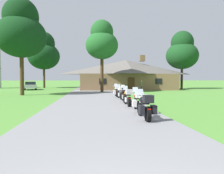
% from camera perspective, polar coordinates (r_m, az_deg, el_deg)
% --- Properties ---
extents(ground_plane, '(500.00, 500.00, 0.00)m').
position_cam_1_polar(ground_plane, '(21.61, -4.86, -2.67)').
color(ground_plane, '#4C8433').
extents(asphalt_driveway, '(6.40, 80.00, 0.06)m').
position_cam_1_polar(asphalt_driveway, '(19.62, -4.75, -3.08)').
color(asphalt_driveway, slate).
rests_on(asphalt_driveway, ground).
extents(motorcycle_black_nearest_to_camera, '(0.73, 2.08, 1.30)m').
position_cam_1_polar(motorcycle_black_nearest_to_camera, '(9.15, 9.20, -5.54)').
color(motorcycle_black_nearest_to_camera, black).
rests_on(motorcycle_black_nearest_to_camera, asphalt_driveway).
extents(motorcycle_red_second_in_row, '(0.80, 2.08, 1.30)m').
position_cam_1_polar(motorcycle_red_second_in_row, '(11.36, 7.26, -4.02)').
color(motorcycle_red_second_in_row, black).
rests_on(motorcycle_red_second_in_row, asphalt_driveway).
extents(motorcycle_orange_third_in_row, '(0.66, 2.08, 1.30)m').
position_cam_1_polar(motorcycle_orange_third_in_row, '(13.77, 4.38, -2.87)').
color(motorcycle_orange_third_in_row, black).
rests_on(motorcycle_orange_third_in_row, asphalt_driveway).
extents(motorcycle_orange_fourth_in_row, '(0.66, 2.08, 1.30)m').
position_cam_1_polar(motorcycle_orange_fourth_in_row, '(16.12, 3.32, -2.12)').
color(motorcycle_orange_fourth_in_row, black).
rests_on(motorcycle_orange_fourth_in_row, asphalt_driveway).
extents(motorcycle_silver_fifth_in_row, '(0.66, 2.08, 1.30)m').
position_cam_1_polar(motorcycle_silver_fifth_in_row, '(18.43, 2.28, -1.58)').
color(motorcycle_silver_fifth_in_row, black).
rests_on(motorcycle_silver_fifth_in_row, asphalt_driveway).
extents(motorcycle_white_farthest_in_row, '(0.73, 2.08, 1.30)m').
position_cam_1_polar(motorcycle_white_farthest_in_row, '(20.71, 1.30, -1.19)').
color(motorcycle_white_farthest_in_row, black).
rests_on(motorcycle_white_farthest_in_row, asphalt_driveway).
extents(stone_lodge, '(16.96, 9.43, 6.13)m').
position_cam_1_polar(stone_lodge, '(36.78, 4.01, 3.55)').
color(stone_lodge, brown).
rests_on(stone_lodge, ground).
extents(bystander_olive_shirt_near_lodge, '(0.24, 0.55, 1.67)m').
position_cam_1_polar(bystander_olive_shirt_near_lodge, '(29.60, 8.23, 0.44)').
color(bystander_olive_shirt_near_lodge, navy).
rests_on(bystander_olive_shirt_near_lodge, ground).
extents(tree_right_of_lodge, '(5.89, 5.89, 10.77)m').
position_cam_1_polar(tree_right_of_lodge, '(40.76, 18.95, 9.24)').
color(tree_right_of_lodge, '#422D19').
rests_on(tree_right_of_lodge, ground).
extents(tree_by_lodge_front, '(4.46, 4.46, 9.93)m').
position_cam_1_polar(tree_by_lodge_front, '(28.74, -2.84, 12.51)').
color(tree_by_lodge_front, '#422D19').
rests_on(tree_by_lodge_front, ground).
extents(tree_left_near, '(5.55, 5.55, 10.94)m').
position_cam_1_polar(tree_left_near, '(26.00, -24.00, 14.12)').
color(tree_left_near, '#422D19').
rests_on(tree_left_near, ground).
extents(tree_left_far, '(6.42, 6.42, 11.52)m').
position_cam_1_polar(tree_left_far, '(44.79, -18.49, 9.13)').
color(tree_left_far, '#422D19').
rests_on(tree_left_far, ground).
extents(parked_silver_suv_far_left, '(3.04, 4.93, 1.40)m').
position_cam_1_polar(parked_silver_suv_far_left, '(37.81, -21.77, 0.46)').
color(parked_silver_suv_far_left, '#ADAFB7').
rests_on(parked_silver_suv_far_left, ground).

